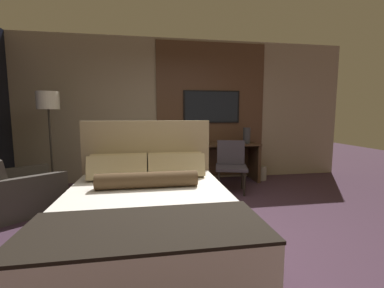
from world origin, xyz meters
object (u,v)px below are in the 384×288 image
at_px(armchair_by_window, 24,192).
at_px(waste_bin, 261,173).
at_px(vase_short, 247,135).
at_px(bed, 148,213).
at_px(vase_tall, 182,135).
at_px(desk_chair, 231,162).
at_px(desk, 214,156).
at_px(floor_lamp, 48,109).
at_px(tv, 212,107).

bearing_deg(armchair_by_window, waste_bin, -112.36).
xyz_separation_m(armchair_by_window, vase_short, (3.60, 0.98, 0.66)).
distance_m(bed, vase_tall, 2.54).
distance_m(desk_chair, vase_short, 0.83).
bearing_deg(desk, vase_tall, 175.91).
bearing_deg(desk_chair, desk, 116.48).
height_order(floor_lamp, vase_tall, floor_lamp).
bearing_deg(desk_chair, tv, 113.51).
height_order(armchair_by_window, waste_bin, armchair_by_window).
xyz_separation_m(tv, vase_tall, (-0.63, -0.19, -0.55)).
xyz_separation_m(bed, vase_short, (1.91, 2.22, 0.58)).
height_order(bed, vase_tall, bed).
relative_size(desk_chair, armchair_by_window, 0.75).
relative_size(desk, desk_chair, 1.96).
height_order(desk_chair, armchair_by_window, desk_chair).
height_order(bed, desk, bed).
bearing_deg(floor_lamp, armchair_by_window, -101.35).
relative_size(bed, vase_tall, 6.38).
bearing_deg(floor_lamp, tv, 12.81).
relative_size(desk_chair, vase_tall, 2.56).
bearing_deg(desk, desk_chair, -78.62).
bearing_deg(desk_chair, floor_lamp, -169.71).
xyz_separation_m(desk_chair, vase_tall, (-0.76, 0.70, 0.42)).
xyz_separation_m(vase_tall, waste_bin, (1.60, -0.11, -0.79)).
bearing_deg(desk_chair, armchair_by_window, -156.91).
bearing_deg(floor_lamp, desk, 8.19).
relative_size(vase_tall, vase_short, 1.11).
height_order(floor_lamp, waste_bin, floor_lamp).
distance_m(bed, waste_bin, 3.21).
bearing_deg(desk_chair, waste_bin, 50.64).
height_order(tv, waste_bin, tv).
height_order(desk_chair, floor_lamp, floor_lamp).
relative_size(armchair_by_window, vase_tall, 3.41).
relative_size(bed, desk, 1.27).
xyz_separation_m(desk, vase_short, (0.62, -0.12, 0.40)).
bearing_deg(bed, vase_short, 49.35).
distance_m(desk, vase_short, 0.75).
xyz_separation_m(desk_chair, waste_bin, (0.84, 0.60, -0.37)).
bearing_deg(vase_short, desk, 169.24).
bearing_deg(vase_tall, desk_chair, -42.65).
bearing_deg(tv, desk, -90.00).
relative_size(bed, armchair_by_window, 1.87).
relative_size(bed, vase_short, 7.07).
bearing_deg(tv, vase_tall, -163.08).
height_order(armchair_by_window, floor_lamp, floor_lamp).
xyz_separation_m(tv, armchair_by_window, (-2.98, -1.33, -1.22)).
height_order(bed, tv, tv).
xyz_separation_m(desk_chair, floor_lamp, (-2.98, 0.25, 0.90)).
bearing_deg(tv, desk_chair, -81.58).
bearing_deg(waste_bin, floor_lamp, -174.77).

